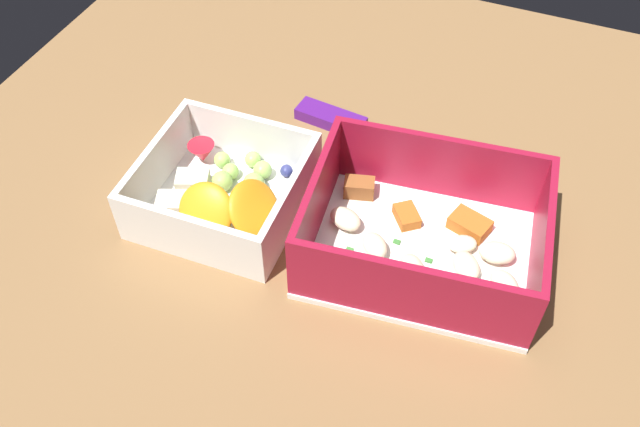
# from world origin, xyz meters

# --- Properties ---
(table_surface) EXTENTS (0.80, 0.80, 0.02)m
(table_surface) POSITION_xyz_m (0.00, 0.00, 0.01)
(table_surface) COLOR brown
(table_surface) RESTS_ON ground
(pasta_container) EXTENTS (0.20, 0.17, 0.07)m
(pasta_container) POSITION_xyz_m (0.08, 0.00, 0.04)
(pasta_container) COLOR white
(pasta_container) RESTS_ON table_surface
(fruit_bowl) EXTENTS (0.14, 0.14, 0.05)m
(fruit_bowl) POSITION_xyz_m (-0.10, -0.01, 0.04)
(fruit_bowl) COLOR white
(fruit_bowl) RESTS_ON table_surface
(candy_bar) EXTENTS (0.07, 0.03, 0.01)m
(candy_bar) POSITION_xyz_m (-0.06, 0.13, 0.03)
(candy_bar) COLOR #51197A
(candy_bar) RESTS_ON table_surface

